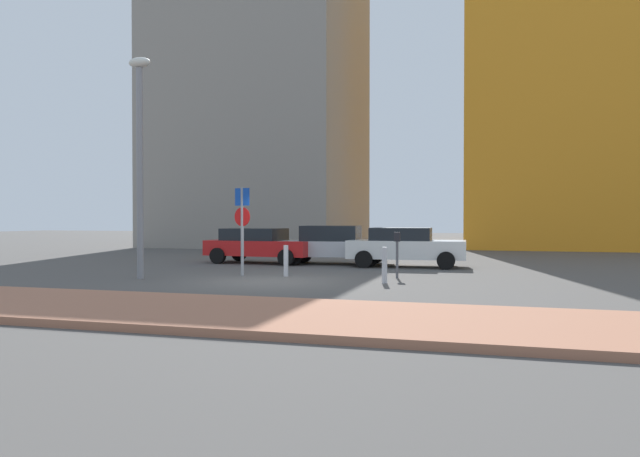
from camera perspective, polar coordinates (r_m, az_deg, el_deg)
The scene contains 12 objects.
ground_plane at distance 17.27m, azimuth -4.60°, elevation -5.05°, with size 120.00×120.00×0.00m, color #4C4947.
sidewalk_brick at distance 11.90m, azimuth -15.07°, elevation -7.46°, with size 40.00×3.70×0.14m, color #9E664C.
parked_car_red at distance 24.33m, azimuth -5.79°, elevation -1.53°, with size 4.49×2.26×1.41m.
parked_car_silver at distance 23.73m, azimuth 1.35°, elevation -1.51°, with size 4.52×2.21×1.52m.
parked_car_white at distance 22.61m, azimuth 8.12°, elevation -1.67°, with size 4.40×2.22×1.46m.
parking_sign_post at distance 19.02m, azimuth -7.41°, elevation 0.79°, with size 0.59×0.18×2.79m.
parking_meter at distance 18.31m, azimuth 7.35°, elevation -1.88°, with size 0.18×0.14×1.39m.
street_lamp at distance 18.80m, azimuth -16.76°, elevation 7.35°, with size 0.70×0.36×6.60m.
traffic_bollard_near at distance 16.82m, azimuth 6.16°, elevation -3.49°, with size 0.15×0.15×1.01m, color #B7B7BC.
traffic_bollard_mid at distance 18.71m, azimuth -3.26°, elevation -3.09°, with size 0.15×0.15×0.97m, color #B7B7BC.
building_colorful_midrise at distance 43.18m, azimuth 26.29°, elevation 14.53°, with size 17.83×12.50×24.02m, color orange.
building_under_construction at distance 41.49m, azimuth -5.50°, elevation 11.28°, with size 12.33×11.86×18.50m, color gray.
Camera 1 is at (6.14, -16.04, 1.80)m, focal length 33.64 mm.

